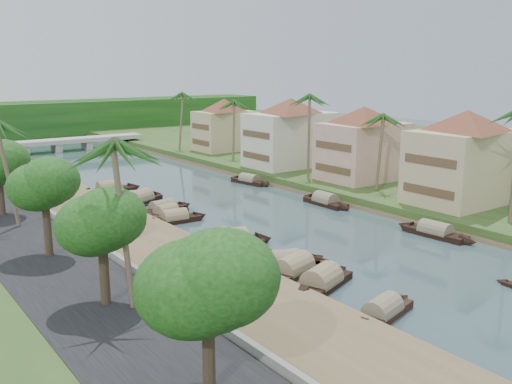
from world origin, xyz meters
TOP-DOWN VIEW (x-y plane):
  - ground at (0.00, 0.00)m, footprint 220.00×220.00m
  - left_bank at (-16.00, 20.00)m, footprint 10.00×180.00m
  - right_bank at (19.00, 20.00)m, footprint 16.00×180.00m
  - road at (-24.50, 20.00)m, footprint 8.00×180.00m
  - retaining_wall at (-20.20, 20.00)m, footprint 0.40×180.00m
  - far_right_fill at (56.00, 20.00)m, footprint 60.00×220.00m
  - treeline at (0.00, 100.00)m, footprint 120.00×14.00m
  - bridge at (0.00, 72.00)m, footprint 28.00×4.00m
  - building_near at (18.99, -2.00)m, footprint 14.85×14.85m
  - building_mid at (19.99, 14.00)m, footprint 14.11×14.11m
  - building_far at (18.99, 28.00)m, footprint 15.59×15.59m
  - building_distant at (19.99, 48.00)m, footprint 12.62×12.62m
  - sampan_0 at (-9.23, -15.65)m, footprint 7.93×3.42m
  - sampan_1 at (-8.88, -9.45)m, footprint 8.75×4.73m
  - sampan_2 at (-8.83, -6.16)m, footprint 9.38×4.27m
  - sampan_3 at (-8.92, -4.65)m, footprint 8.99×4.93m
  - sampan_4 at (-10.50, -2.43)m, footprint 7.87×3.25m
  - sampan_5 at (-8.60, 2.80)m, footprint 8.20×4.12m
  - sampan_6 at (-9.65, 4.09)m, footprint 7.26×2.09m
  - sampan_7 at (-9.03, 13.05)m, footprint 7.77×2.15m
  - sampan_8 at (-8.75, 15.39)m, footprint 6.99×2.96m
  - sampan_9 at (-8.05, 17.60)m, footprint 8.18×2.71m
  - sampan_10 at (-10.02, 23.37)m, footprint 6.66×2.30m
  - sampan_11 at (-8.17, 23.22)m, footprint 8.47×5.50m
  - sampan_12 at (-8.96, 24.63)m, footprint 8.00×3.17m
  - sampan_13 at (-8.86, 31.07)m, footprint 8.85×2.25m
  - sampan_14 at (8.86, -6.21)m, footprint 2.21×8.91m
  - sampan_15 at (9.11, 9.45)m, footprint 2.05×8.39m
  - sampan_16 at (9.19, 25.08)m, footprint 2.89×8.18m
  - canoe_1 at (-8.55, -0.01)m, footprint 4.37×2.11m
  - canoe_2 at (-10.66, 21.57)m, footprint 5.54×1.07m
  - palm_1 at (16.00, 7.70)m, footprint 3.20×3.20m
  - palm_2 at (15.00, 19.31)m, footprint 3.20×3.20m
  - palm_3 at (16.00, 39.15)m, footprint 3.20×3.20m
  - palm_4 at (-23.00, -7.49)m, footprint 3.20×3.20m
  - palm_5 at (-24.00, 15.92)m, footprint 3.20×3.20m
  - palm_7 at (14.00, 53.68)m, footprint 3.20×3.20m
  - tree_0 at (-24.00, -18.36)m, footprint 5.28×5.28m
  - tree_1 at (-24.00, -5.97)m, footprint 4.59×4.59m
  - tree_2 at (-24.00, 5.74)m, footprint 4.58×4.58m
  - tree_6 at (24.00, 30.31)m, footprint 4.89×4.89m
  - person_near at (-15.01, -6.19)m, footprint 0.75×0.76m
  - person_far at (-16.66, 10.57)m, footprint 1.01×1.01m

SIDE VIEW (x-z plane):
  - ground at x=0.00m, z-range 0.00..0.00m
  - canoe_1 at x=-8.55m, z-range -0.25..0.45m
  - canoe_2 at x=-10.66m, z-range -0.30..0.50m
  - left_bank at x=-16.00m, z-range 0.00..0.80m
  - sampan_10 at x=-10.02m, z-range -0.52..1.33m
  - sampan_12 at x=-8.96m, z-range -0.55..1.37m
  - sampan_16 at x=9.19m, z-range -0.59..1.41m
  - sampan_9 at x=-8.05m, z-range -0.62..1.44m
  - sampan_7 at x=-9.03m, z-range -0.62..1.44m
  - sampan_0 at x=-9.23m, z-range -0.62..1.45m
  - sampan_14 at x=8.86m, z-range -0.66..1.49m
  - sampan_8 at x=-8.75m, z-range -0.65..1.48m
  - sampan_6 at x=-9.65m, z-range -0.67..1.50m
  - sampan_4 at x=-10.50m, z-range -0.68..1.51m
  - sampan_15 at x=9.11m, z-range -0.70..1.53m
  - sampan_3 at x=-8.92m, z-range -0.77..1.61m
  - sampan_13 at x=-8.86m, z-range -0.77..1.61m
  - sampan_2 at x=-8.83m, z-range -0.78..1.62m
  - sampan_11 at x=-8.17m, z-range -0.79..1.63m
  - sampan_1 at x=-8.88m, z-range -0.83..1.68m
  - sampan_5 at x=-8.60m, z-range -0.83..1.68m
  - far_right_fill at x=56.00m, z-range 0.00..1.15m
  - right_bank at x=19.00m, z-range 0.00..1.20m
  - road at x=-24.50m, z-range 0.00..1.40m
  - retaining_wall at x=-20.20m, z-range 0.80..1.90m
  - person_far at x=-16.66m, z-range 0.80..2.45m
  - person_near at x=-15.01m, z-range 0.80..2.57m
  - bridge at x=0.00m, z-range 0.52..2.92m
  - treeline at x=0.00m, z-range 0.00..8.00m
  - building_distant at x=19.99m, z-range 1.28..10.48m
  - building_mid at x=19.99m, z-range 1.28..10.98m
  - tree_6 at x=24.00m, z-range 2.71..9.91m
  - building_near at x=18.99m, z-range 1.28..11.48m
  - building_far at x=18.99m, z-range 1.28..11.48m
  - tree_1 at x=-24.00m, z-range 3.02..10.25m
  - tree_0 at x=-24.00m, z-range 2.90..10.38m
  - tree_2 at x=-24.00m, z-range 3.22..10.85m
  - palm_1 at x=16.00m, z-range 4.75..15.34m
  - palm_3 at x=16.00m, z-range 4.84..15.65m
  - palm_5 at x=-24.00m, z-range 5.20..16.32m
  - palm_7 at x=14.00m, z-range 5.22..16.83m
  - palm_4 at x=-23.00m, z-range 5.52..17.34m
  - palm_2 at x=15.00m, z-range 5.64..18.18m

